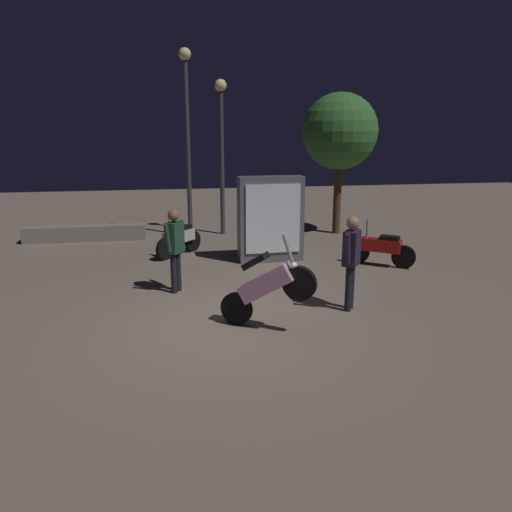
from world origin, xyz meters
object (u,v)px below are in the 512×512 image
(person_rider_beside, at_px, (175,243))
(streetlamp_near, at_px, (187,121))
(motorcycle_red_parked_left, at_px, (381,248))
(kiosk_billboard, at_px, (271,219))
(streetlamp_far, at_px, (221,137))
(motorcycle_white_parked_right, at_px, (179,239))
(motorcycle_pink_foreground, at_px, (267,286))
(person_bystander_far, at_px, (351,255))

(person_rider_beside, relative_size, streetlamp_near, 0.31)
(motorcycle_red_parked_left, bearing_deg, kiosk_billboard, 16.01)
(streetlamp_far, bearing_deg, person_rider_beside, -105.80)
(person_rider_beside, xyz_separation_m, streetlamp_far, (1.59, 5.60, 1.97))
(motorcycle_red_parked_left, bearing_deg, streetlamp_far, -16.04)
(motorcycle_red_parked_left, relative_size, streetlamp_far, 0.30)
(streetlamp_near, bearing_deg, motorcycle_red_parked_left, -44.82)
(motorcycle_white_parked_right, xyz_separation_m, person_rider_beside, (-0.15, -3.05, 0.57))
(streetlamp_far, bearing_deg, streetlamp_near, -171.85)
(motorcycle_pink_foreground, relative_size, person_rider_beside, 0.96)
(motorcycle_white_parked_right, bearing_deg, motorcycle_red_parked_left, 110.80)
(streetlamp_near, bearing_deg, kiosk_billboard, -61.26)
(person_bystander_far, bearing_deg, streetlamp_far, -41.13)
(motorcycle_pink_foreground, xyz_separation_m, person_rider_beside, (-1.41, 2.24, 0.27))
(motorcycle_red_parked_left, xyz_separation_m, motorcycle_white_parked_right, (-4.75, 1.90, 0.00))
(person_rider_beside, bearing_deg, motorcycle_red_parked_left, -132.52)
(motorcycle_white_parked_right, relative_size, streetlamp_near, 0.24)
(motorcycle_red_parked_left, bearing_deg, motorcycle_pink_foreground, 81.50)
(motorcycle_pink_foreground, height_order, streetlamp_far, streetlamp_far)
(streetlamp_near, bearing_deg, person_rider_beside, -95.90)
(motorcycle_red_parked_left, distance_m, person_bystander_far, 3.35)
(streetlamp_near, distance_m, streetlamp_far, 1.13)
(streetlamp_near, relative_size, streetlamp_far, 1.18)
(motorcycle_pink_foreground, height_order, motorcycle_red_parked_left, motorcycle_pink_foreground)
(streetlamp_far, height_order, kiosk_billboard, streetlamp_far)
(person_bystander_far, height_order, kiosk_billboard, kiosk_billboard)
(streetlamp_near, bearing_deg, streetlamp_far, 8.15)
(kiosk_billboard, bearing_deg, streetlamp_far, -78.30)
(motorcycle_red_parked_left, relative_size, person_rider_beside, 0.82)
(motorcycle_white_parked_right, distance_m, streetlamp_near, 3.86)
(motorcycle_pink_foreground, relative_size, streetlamp_near, 0.30)
(motorcycle_white_parked_right, xyz_separation_m, streetlamp_near, (0.41, 2.41, 2.99))
(motorcycle_pink_foreground, height_order, kiosk_billboard, kiosk_billboard)
(motorcycle_pink_foreground, xyz_separation_m, motorcycle_white_parked_right, (-1.26, 5.29, -0.31))
(streetlamp_near, bearing_deg, motorcycle_pink_foreground, -83.70)
(motorcycle_white_parked_right, xyz_separation_m, streetlamp_far, (1.43, 2.56, 2.54))
(kiosk_billboard, bearing_deg, motorcycle_white_parked_right, -23.67)
(motorcycle_white_parked_right, bearing_deg, streetlamp_far, -166.68)
(motorcycle_red_parked_left, height_order, streetlamp_far, streetlamp_far)
(motorcycle_red_parked_left, distance_m, person_rider_beside, 5.07)
(streetlamp_near, bearing_deg, motorcycle_white_parked_right, -99.70)
(motorcycle_white_parked_right, height_order, person_rider_beside, person_rider_beside)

